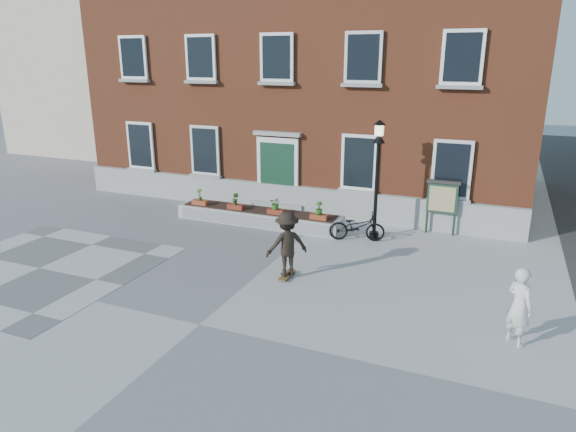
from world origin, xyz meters
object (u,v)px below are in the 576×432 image
at_px(lamp_post, 378,163).
at_px(bicycle, 357,227).
at_px(skateboarder, 287,244).
at_px(bystander, 519,306).
at_px(notice_board, 442,198).

bearing_deg(lamp_post, bicycle, -133.51).
bearing_deg(skateboarder, bystander, -12.43).
bearing_deg(bystander, notice_board, -25.03).
height_order(lamp_post, skateboarder, lamp_post).
xyz_separation_m(bicycle, lamp_post, (0.47, 0.49, 2.06)).
distance_m(bystander, lamp_post, 7.13).
height_order(bicycle, bystander, bystander).
height_order(bystander, lamp_post, lamp_post).
xyz_separation_m(bystander, notice_board, (-2.36, 6.65, 0.40)).
bearing_deg(notice_board, skateboarder, -122.35).
relative_size(bystander, notice_board, 0.92).
distance_m(bicycle, lamp_post, 2.17).
bearing_deg(skateboarder, notice_board, 57.65).
bearing_deg(lamp_post, skateboarder, -109.07).
relative_size(bicycle, bystander, 1.06).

